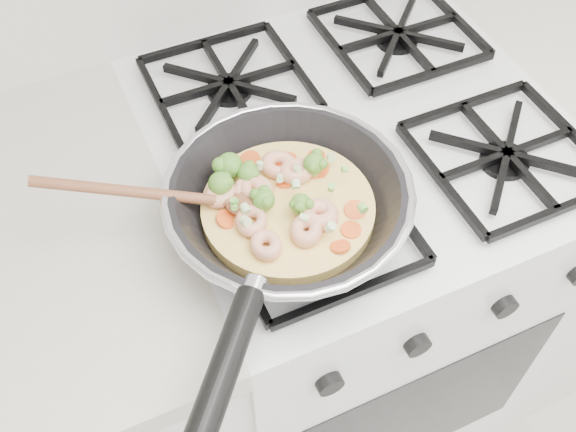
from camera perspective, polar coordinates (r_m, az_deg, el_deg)
name	(u,v)px	position (r m, az deg, el deg)	size (l,w,h in m)	color
stove	(342,284)	(1.35, 4.61, -5.80)	(0.60, 0.60, 0.92)	white
skillet	(284,205)	(0.82, -0.30, 0.98)	(0.44, 0.41, 0.10)	black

